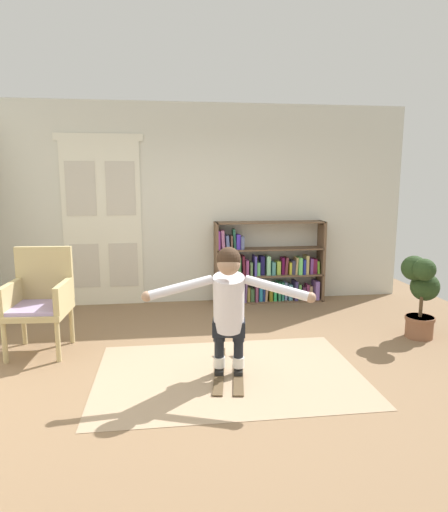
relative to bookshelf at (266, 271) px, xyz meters
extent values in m
plane|color=#7F6246|center=(-0.88, -2.39, -0.47)|extent=(7.20, 7.20, 0.00)
cube|color=beige|center=(-0.88, 0.21, 0.98)|extent=(6.00, 0.10, 2.90)
cube|color=silver|center=(-2.65, 0.16, 0.70)|extent=(0.55, 0.04, 2.35)
cube|color=beige|center=(-2.65, 0.14, 1.22)|extent=(0.41, 0.01, 0.76)
cube|color=beige|center=(-2.65, 0.14, 0.11)|extent=(0.41, 0.01, 0.64)
cube|color=silver|center=(-2.10, 0.16, 0.70)|extent=(0.55, 0.04, 2.35)
cube|color=beige|center=(-2.10, 0.14, 1.22)|extent=(0.41, 0.01, 0.76)
cube|color=beige|center=(-2.10, 0.14, 0.11)|extent=(0.41, 0.01, 0.64)
cube|color=silver|center=(-2.38, 0.16, 1.93)|extent=(1.22, 0.04, 0.10)
cube|color=tan|center=(-0.91, -2.45, -0.47)|extent=(2.48, 1.68, 0.01)
cube|color=brown|center=(-0.76, 0.00, 0.13)|extent=(0.04, 0.30, 1.21)
cube|color=brown|center=(0.85, 0.00, 0.13)|extent=(0.04, 0.30, 1.21)
cube|color=brown|center=(0.05, 0.00, -0.46)|extent=(1.60, 0.30, 0.02)
cube|color=brown|center=(0.05, 0.00, -0.07)|extent=(1.60, 0.30, 0.02)
cube|color=brown|center=(0.05, 0.00, 0.33)|extent=(1.60, 0.30, 0.02)
cube|color=brown|center=(0.05, 0.00, 0.72)|extent=(1.60, 0.30, 0.02)
cube|color=#415010|center=(-0.72, -0.01, -0.35)|extent=(0.03, 0.19, 0.20)
cube|color=#19574F|center=(-0.67, 0.01, -0.35)|extent=(0.04, 0.15, 0.20)
cube|color=brown|center=(-0.62, 0.02, -0.36)|extent=(0.03, 0.18, 0.19)
cube|color=#CC7AB7|center=(-0.58, -0.02, -0.35)|extent=(0.03, 0.21, 0.21)
cube|color=#6487AB|center=(-0.53, 0.02, -0.32)|extent=(0.04, 0.24, 0.26)
cube|color=#A23366|center=(-0.48, 0.00, -0.33)|extent=(0.05, 0.19, 0.24)
cube|color=#2B624A|center=(-0.42, -0.02, -0.33)|extent=(0.05, 0.21, 0.25)
cube|color=#3A5B89|center=(-0.37, -0.01, -0.35)|extent=(0.04, 0.23, 0.20)
cube|color=slate|center=(-0.33, -0.01, -0.31)|extent=(0.04, 0.23, 0.29)
cube|color=#9E8C3F|center=(-0.28, 0.01, -0.35)|extent=(0.04, 0.22, 0.21)
cube|color=#40693E|center=(-0.22, 0.00, -0.36)|extent=(0.05, 0.18, 0.19)
cube|color=#7C3D5E|center=(-0.16, -0.01, -0.32)|extent=(0.04, 0.23, 0.26)
cube|color=teal|center=(-0.09, 0.01, -0.34)|extent=(0.05, 0.21, 0.23)
cube|color=navy|center=(-0.04, 0.01, -0.33)|extent=(0.03, 0.21, 0.25)
cube|color=tan|center=(-0.01, -0.01, -0.33)|extent=(0.05, 0.18, 0.25)
cube|color=olive|center=(0.06, 0.00, -0.33)|extent=(0.05, 0.22, 0.25)
cube|color=green|center=(0.12, 0.00, -0.32)|extent=(0.04, 0.20, 0.27)
cube|color=#308458|center=(0.19, 0.00, -0.31)|extent=(0.03, 0.23, 0.28)
cube|color=#2A7D65|center=(0.24, 0.01, -0.31)|extent=(0.04, 0.21, 0.28)
cube|color=#7C96CE|center=(0.30, 0.01, -0.32)|extent=(0.04, 0.14, 0.27)
cube|color=teal|center=(0.36, 0.02, -0.34)|extent=(0.06, 0.21, 0.23)
cube|color=navy|center=(0.44, -0.02, -0.31)|extent=(0.04, 0.23, 0.29)
cube|color=#6DC25B|center=(0.51, 0.01, -0.34)|extent=(0.04, 0.19, 0.23)
cube|color=#532548|center=(0.57, -0.01, -0.36)|extent=(0.06, 0.19, 0.20)
cube|color=#883762|center=(0.64, 0.01, -0.34)|extent=(0.04, 0.15, 0.22)
cube|color=tan|center=(0.69, 0.02, -0.35)|extent=(0.05, 0.15, 0.20)
cube|color=#825FAE|center=(0.77, -0.01, -0.31)|extent=(0.06, 0.22, 0.28)
cube|color=#4F4B79|center=(-0.72, -0.01, 0.07)|extent=(0.04, 0.15, 0.26)
cube|color=#21A8AE|center=(-0.66, 0.01, 0.07)|extent=(0.04, 0.19, 0.25)
cube|color=#824E86|center=(-0.60, -0.02, 0.08)|extent=(0.05, 0.23, 0.28)
cube|color=#9F4F38|center=(-0.55, -0.01, 0.05)|extent=(0.05, 0.16, 0.22)
cube|color=olive|center=(-0.48, 0.00, 0.04)|extent=(0.04, 0.21, 0.20)
cube|color=#3B7441|center=(-0.42, -0.02, 0.08)|extent=(0.04, 0.18, 0.27)
cube|color=#501727|center=(-0.36, -0.01, 0.09)|extent=(0.05, 0.20, 0.30)
cube|color=#A34B8C|center=(-0.30, 0.01, 0.06)|extent=(0.04, 0.18, 0.23)
cube|color=#5A804D|center=(-0.24, -0.01, 0.04)|extent=(0.03, 0.19, 0.20)
cube|color=#4F48B1|center=(-0.18, -0.01, 0.09)|extent=(0.03, 0.24, 0.29)
cube|color=#5DBB69|center=(-0.14, 0.01, 0.04)|extent=(0.04, 0.23, 0.20)
cube|color=#1B1850|center=(-0.07, 0.01, 0.08)|extent=(0.06, 0.15, 0.28)
cube|color=#88D29D|center=(0.02, -0.01, 0.09)|extent=(0.05, 0.17, 0.29)
cube|color=teal|center=(0.09, -0.01, 0.04)|extent=(0.05, 0.19, 0.20)
cube|color=#9FC243|center=(0.18, 0.01, 0.04)|extent=(0.06, 0.17, 0.20)
cube|color=#540F3C|center=(0.24, 0.00, 0.07)|extent=(0.04, 0.15, 0.25)
cube|color=brown|center=(0.29, 0.00, 0.07)|extent=(0.05, 0.19, 0.26)
cube|color=gold|center=(0.35, -0.01, 0.03)|extent=(0.03, 0.16, 0.18)
cube|color=#31324C|center=(0.40, 0.01, 0.05)|extent=(0.05, 0.18, 0.21)
cube|color=tan|center=(0.45, 0.00, 0.07)|extent=(0.04, 0.18, 0.25)
cube|color=#64CB6A|center=(0.50, -0.01, 0.07)|extent=(0.05, 0.24, 0.25)
cube|color=navy|center=(0.56, -0.01, 0.05)|extent=(0.04, 0.22, 0.22)
cube|color=tan|center=(0.60, -0.01, 0.08)|extent=(0.04, 0.20, 0.28)
cube|color=#6A3B89|center=(0.68, -0.01, 0.06)|extent=(0.04, 0.17, 0.23)
cube|color=maroon|center=(0.74, 0.01, 0.05)|extent=(0.06, 0.17, 0.22)
cube|color=#68B130|center=(0.79, 0.00, 0.04)|extent=(0.04, 0.16, 0.19)
cube|color=#AD46BB|center=(-0.72, 0.00, 0.47)|extent=(0.03, 0.20, 0.27)
cube|color=#BC739F|center=(-0.66, 0.01, 0.48)|extent=(0.06, 0.15, 0.28)
cube|color=#4A5A8C|center=(-0.60, 0.00, 0.44)|extent=(0.06, 0.22, 0.21)
cube|color=brown|center=(-0.54, 0.01, 0.44)|extent=(0.03, 0.20, 0.20)
cube|color=#245C48|center=(-0.49, 0.02, 0.49)|extent=(0.05, 0.15, 0.30)
cube|color=#4630BE|center=(-0.43, -0.01, 0.45)|extent=(0.06, 0.15, 0.22)
cube|color=slate|center=(-0.38, 0.00, 0.43)|extent=(0.05, 0.21, 0.19)
cylinder|color=tan|center=(-3.09, -1.90, -0.26)|extent=(0.05, 0.05, 0.42)
cylinder|color=tan|center=(-2.58, -1.93, -0.26)|extent=(0.05, 0.05, 0.42)
cylinder|color=tan|center=(-3.06, -1.38, -0.26)|extent=(0.05, 0.05, 0.42)
cylinder|color=tan|center=(-2.55, -1.41, -0.26)|extent=(0.05, 0.05, 0.42)
cube|color=tan|center=(-2.82, -1.66, -0.02)|extent=(0.63, 0.63, 0.06)
cube|color=#A792C3|center=(-2.82, -1.66, 0.03)|extent=(0.57, 0.57, 0.04)
cube|color=tan|center=(-2.80, -1.39, 0.33)|extent=(0.60, 0.09, 0.60)
cube|color=tan|center=(-3.09, -1.64, 0.15)|extent=(0.09, 0.56, 0.28)
cube|color=tan|center=(-2.55, -1.67, 0.15)|extent=(0.09, 0.56, 0.28)
cylinder|color=brown|center=(1.43, -1.75, -0.35)|extent=(0.31, 0.31, 0.25)
cylinder|color=brown|center=(1.43, -1.75, -0.24)|extent=(0.33, 0.33, 0.04)
cylinder|color=#4C3823|center=(1.43, -1.75, -0.04)|extent=(0.04, 0.04, 0.36)
sphere|color=#233919|center=(1.35, -1.68, 0.34)|extent=(0.29, 0.29, 0.29)
sphere|color=#233919|center=(1.51, -1.67, 0.11)|extent=(0.33, 0.33, 0.33)
sphere|color=#233919|center=(1.37, -1.85, 0.35)|extent=(0.25, 0.25, 0.25)
cube|color=brown|center=(-1.00, -2.44, -0.46)|extent=(0.23, 0.90, 0.01)
cube|color=brown|center=(-0.94, -2.03, -0.43)|extent=(0.11, 0.13, 0.06)
cube|color=black|center=(-1.01, -2.46, -0.44)|extent=(0.10, 0.13, 0.04)
cube|color=brown|center=(-0.83, -2.47, -0.46)|extent=(0.23, 0.90, 0.01)
cube|color=brown|center=(-0.76, -2.06, -0.43)|extent=(0.11, 0.13, 0.06)
cube|color=black|center=(-0.83, -2.49, -0.44)|extent=(0.10, 0.13, 0.04)
cylinder|color=white|center=(-1.00, -2.44, -0.35)|extent=(0.13, 0.13, 0.10)
cylinder|color=black|center=(-1.00, -2.44, -0.15)|extent=(0.10, 0.10, 0.30)
cylinder|color=black|center=(-1.01, -2.46, -0.03)|extent=(0.13, 0.13, 0.22)
cylinder|color=white|center=(-0.83, -2.47, -0.35)|extent=(0.13, 0.13, 0.10)
cylinder|color=black|center=(-0.83, -2.47, -0.15)|extent=(0.10, 0.10, 0.30)
cylinder|color=black|center=(-0.83, -2.49, -0.03)|extent=(0.13, 0.13, 0.22)
cube|color=black|center=(-0.92, -2.47, 0.00)|extent=(0.32, 0.22, 0.14)
cylinder|color=silver|center=(-0.93, -2.54, 0.25)|extent=(0.34, 0.44, 0.57)
sphere|color=#A67E63|center=(-0.95, -2.66, 0.63)|extent=(0.23, 0.23, 0.20)
sphere|color=#382619|center=(-0.95, -2.65, 0.67)|extent=(0.24, 0.24, 0.21)
cylinder|color=silver|center=(-1.37, -2.63, 0.43)|extent=(0.59, 0.18, 0.19)
sphere|color=#A67E63|center=(-1.65, -2.68, 0.37)|extent=(0.10, 0.10, 0.09)
cylinder|color=silver|center=(-0.54, -2.76, 0.43)|extent=(0.55, 0.35, 0.19)
sphere|color=#A67E63|center=(-0.29, -2.89, 0.37)|extent=(0.10, 0.10, 0.09)
camera|label=1|loc=(-1.47, -6.33, 1.34)|focal=30.97mm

